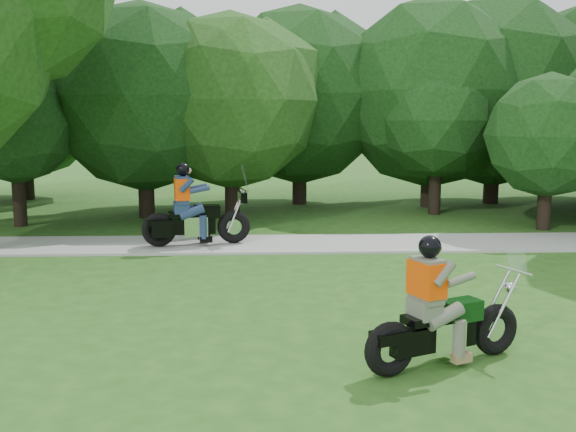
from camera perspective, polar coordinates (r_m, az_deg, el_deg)
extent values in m
plane|color=#255117|center=(8.52, 19.91, -12.97)|extent=(100.00, 100.00, 0.00)
cube|color=#9B9B96|center=(15.92, 9.07, -2.39)|extent=(60.00, 2.20, 0.06)
cylinder|color=black|center=(19.03, 21.82, 1.08)|extent=(0.37, 0.37, 1.49)
sphere|color=black|center=(18.89, 22.14, 6.66)|extent=(3.40, 3.40, 3.40)
cylinder|color=black|center=(24.28, 17.63, 3.20)|extent=(0.54, 0.54, 1.80)
sphere|color=black|center=(24.20, 17.98, 10.52)|extent=(6.77, 6.77, 6.77)
cylinder|color=black|center=(23.00, 1.03, 3.32)|extent=(0.51, 0.51, 1.80)
sphere|color=black|center=(22.91, 1.05, 10.65)|extent=(6.26, 6.26, 6.26)
cylinder|color=black|center=(20.13, -4.97, 2.51)|extent=(0.47, 0.47, 1.80)
sphere|color=#1D4012|center=(20.02, -5.07, 10.12)|extent=(5.44, 5.44, 5.44)
cylinder|color=black|center=(21.04, 12.94, 2.59)|extent=(0.38, 0.38, 1.80)
sphere|color=black|center=(20.93, 13.13, 8.29)|extent=(3.67, 3.67, 3.67)
cylinder|color=black|center=(20.37, -12.49, 2.41)|extent=(0.49, 0.49, 1.80)
sphere|color=black|center=(20.26, -12.75, 10.23)|extent=(5.77, 5.77, 5.77)
cylinder|color=black|center=(22.40, -9.46, 3.06)|extent=(0.40, 0.40, 1.80)
sphere|color=black|center=(22.29, -9.61, 8.67)|extent=(3.97, 3.97, 3.97)
cylinder|color=black|center=(19.79, -22.79, 1.75)|extent=(0.37, 0.37, 1.80)
sphere|color=black|center=(19.67, -23.14, 7.61)|extent=(3.45, 3.45, 3.45)
cylinder|color=black|center=(26.20, -22.22, 3.34)|extent=(0.51, 0.51, 1.80)
sphere|color=black|center=(26.12, -22.60, 9.74)|extent=(6.23, 6.23, 6.23)
cylinder|color=black|center=(22.76, 12.38, 3.06)|extent=(0.52, 0.52, 1.80)
sphere|color=black|center=(22.67, 12.64, 10.62)|extent=(6.45, 6.45, 6.45)
torus|color=black|center=(7.91, 9.02, -11.61)|extent=(0.70, 0.45, 0.68)
torus|color=black|center=(8.92, 17.94, -9.56)|extent=(0.70, 0.45, 0.68)
cube|color=black|center=(8.25, 12.69, -10.48)|extent=(1.19, 0.69, 0.31)
cube|color=silver|center=(8.35, 13.60, -10.28)|extent=(0.56, 0.49, 0.39)
cube|color=black|center=(8.43, 15.08, -8.07)|extent=(0.58, 0.47, 0.25)
cube|color=black|center=(8.09, 12.01, -8.95)|extent=(0.59, 0.49, 0.10)
cylinder|color=silver|center=(8.84, 18.23, -7.41)|extent=(0.50, 0.25, 0.81)
cylinder|color=silver|center=(8.90, 19.45, -4.58)|extent=(0.28, 0.59, 0.04)
cube|color=#505646|center=(8.05, 12.04, -8.02)|extent=(0.42, 0.46, 0.23)
cube|color=#505646|center=(7.97, 12.23, -5.58)|extent=(0.40, 0.48, 0.55)
cube|color=#FF4605|center=(7.96, 12.24, -5.44)|extent=(0.44, 0.52, 0.43)
sphere|color=black|center=(7.90, 12.49, -2.67)|extent=(0.27, 0.27, 0.27)
torus|color=black|center=(15.37, -11.40, -1.22)|extent=(0.83, 0.39, 0.80)
torus|color=black|center=(15.55, -4.83, -0.96)|extent=(0.83, 0.39, 0.80)
cube|color=black|center=(15.41, -8.89, -0.91)|extent=(1.31, 0.53, 0.37)
cube|color=silver|center=(15.42, -8.23, -0.88)|extent=(0.62, 0.50, 0.46)
cube|color=black|center=(15.40, -7.20, 0.42)|extent=(0.66, 0.46, 0.30)
cube|color=black|center=(15.35, -9.45, 0.17)|extent=(0.66, 0.48, 0.11)
cylinder|color=silver|center=(15.50, -4.68, 0.51)|extent=(0.46, 0.14, 1.03)
cylinder|color=silver|center=(15.47, -4.00, 2.35)|extent=(0.19, 0.73, 0.04)
cube|color=black|center=(15.12, -11.14, -1.16)|extent=(0.50, 0.23, 0.39)
cube|color=black|center=(15.61, -11.24, -0.84)|extent=(0.50, 0.23, 0.39)
cube|color=navy|center=(15.32, -9.46, 0.76)|extent=(0.43, 0.50, 0.28)
cube|color=navy|center=(15.28, -9.41, 2.30)|extent=(0.39, 0.53, 0.64)
cube|color=#FF4605|center=(15.27, -9.42, 2.39)|extent=(0.43, 0.59, 0.51)
sphere|color=black|center=(15.23, -9.33, 4.11)|extent=(0.32, 0.32, 0.32)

